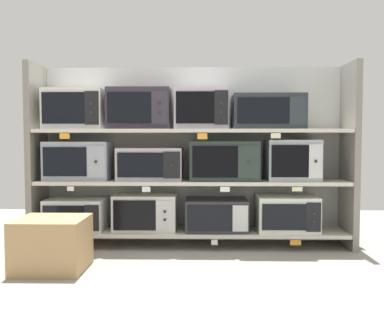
# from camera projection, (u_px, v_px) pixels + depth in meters

# --- Properties ---
(ground) EXTENTS (6.56, 6.00, 0.02)m
(ground) POSITION_uv_depth(u_px,v_px,m) (188.00, 283.00, 2.99)
(ground) COLOR gray
(back_panel) EXTENTS (2.76, 0.04, 1.53)m
(back_panel) POSITION_uv_depth(u_px,v_px,m) (193.00, 154.00, 4.17)
(back_panel) COLOR #B2B2AD
(back_panel) RESTS_ON ground
(upright_left) EXTENTS (0.05, 0.44, 1.53)m
(upright_left) POSITION_uv_depth(u_px,v_px,m) (37.00, 155.00, 3.97)
(upright_left) COLOR gray
(upright_left) RESTS_ON ground
(upright_right) EXTENTS (0.05, 0.44, 1.53)m
(upright_right) POSITION_uv_depth(u_px,v_px,m) (349.00, 156.00, 3.91)
(upright_right) COLOR gray
(upright_right) RESTS_ON ground
(shelf_0) EXTENTS (2.56, 0.44, 0.03)m
(shelf_0) POSITION_uv_depth(u_px,v_px,m) (192.00, 232.00, 3.98)
(shelf_0) COLOR beige
(shelf_0) RESTS_ON ground
(microwave_0) EXTENTS (0.48, 0.41, 0.26)m
(microwave_0) POSITION_uv_depth(u_px,v_px,m) (77.00, 214.00, 3.98)
(microwave_0) COLOR silver
(microwave_0) RESTS_ON shelf_0
(microwave_1) EXTENTS (0.52, 0.34, 0.30)m
(microwave_1) POSITION_uv_depth(u_px,v_px,m) (145.00, 212.00, 3.97)
(microwave_1) COLOR silver
(microwave_1) RESTS_ON shelf_0
(microwave_2) EXTENTS (0.52, 0.39, 0.26)m
(microwave_2) POSITION_uv_depth(u_px,v_px,m) (216.00, 215.00, 3.96)
(microwave_2) COLOR #2E2C32
(microwave_2) RESTS_ON shelf_0
(microwave_3) EXTENTS (0.50, 0.42, 0.29)m
(microwave_3) POSITION_uv_depth(u_px,v_px,m) (286.00, 213.00, 3.94)
(microwave_3) COLOR silver
(microwave_3) RESTS_ON shelf_0
(price_tag_0) EXTENTS (0.07, 0.00, 0.04)m
(price_tag_0) POSITION_uv_depth(u_px,v_px,m) (74.00, 242.00, 3.78)
(price_tag_0) COLOR beige
(price_tag_1) EXTENTS (0.05, 0.00, 0.04)m
(price_tag_1) POSITION_uv_depth(u_px,v_px,m) (215.00, 242.00, 3.75)
(price_tag_1) COLOR white
(price_tag_2) EXTENTS (0.09, 0.00, 0.04)m
(price_tag_2) POSITION_uv_depth(u_px,v_px,m) (295.00, 243.00, 3.74)
(price_tag_2) COLOR orange
(shelf_1) EXTENTS (2.56, 0.44, 0.03)m
(shelf_1) POSITION_uv_depth(u_px,v_px,m) (192.00, 182.00, 3.95)
(shelf_1) COLOR beige
(microwave_4) EXTENTS (0.53, 0.36, 0.32)m
(microwave_4) POSITION_uv_depth(u_px,v_px,m) (79.00, 161.00, 3.96)
(microwave_4) COLOR #98A0AE
(microwave_4) RESTS_ON shelf_1
(microwave_5) EXTENTS (0.54, 0.35, 0.27)m
(microwave_5) POSITION_uv_depth(u_px,v_px,m) (150.00, 164.00, 3.94)
(microwave_5) COLOR #BEB2BC
(microwave_5) RESTS_ON shelf_1
(microwave_6) EXTENTS (0.57, 0.41, 0.32)m
(microwave_6) POSITION_uv_depth(u_px,v_px,m) (224.00, 161.00, 3.93)
(microwave_6) COLOR #27342F
(microwave_6) RESTS_ON shelf_1
(microwave_7) EXTENTS (0.43, 0.41, 0.34)m
(microwave_7) POSITION_uv_depth(u_px,v_px,m) (292.00, 160.00, 3.92)
(microwave_7) COLOR #99A3A8
(microwave_7) RESTS_ON shelf_1
(price_tag_3) EXTENTS (0.05, 0.00, 0.04)m
(price_tag_3) POSITION_uv_depth(u_px,v_px,m) (71.00, 189.00, 3.75)
(price_tag_3) COLOR white
(price_tag_4) EXTENTS (0.07, 0.00, 0.04)m
(price_tag_4) POSITION_uv_depth(u_px,v_px,m) (146.00, 189.00, 3.74)
(price_tag_4) COLOR white
(price_tag_5) EXTENTS (0.08, 0.00, 0.04)m
(price_tag_5) POSITION_uv_depth(u_px,v_px,m) (225.00, 189.00, 3.72)
(price_tag_5) COLOR white
(price_tag_6) EXTENTS (0.08, 0.00, 0.03)m
(price_tag_6) POSITION_uv_depth(u_px,v_px,m) (297.00, 189.00, 3.71)
(price_tag_6) COLOR beige
(shelf_2) EXTENTS (2.56, 0.44, 0.03)m
(shelf_2) POSITION_uv_depth(u_px,v_px,m) (192.00, 131.00, 3.92)
(shelf_2) COLOR beige
(microwave_8) EXTENTS (0.49, 0.36, 0.33)m
(microwave_8) POSITION_uv_depth(u_px,v_px,m) (75.00, 109.00, 3.93)
(microwave_8) COLOR silver
(microwave_8) RESTS_ON shelf_2
(microwave_9) EXTENTS (0.51, 0.34, 0.34)m
(microwave_9) POSITION_uv_depth(u_px,v_px,m) (140.00, 109.00, 3.92)
(microwave_9) COLOR #332C38
(microwave_9) RESTS_ON shelf_2
(microwave_10) EXTENTS (0.44, 0.35, 0.34)m
(microwave_10) POSITION_uv_depth(u_px,v_px,m) (202.00, 109.00, 3.91)
(microwave_10) COLOR #BCB3C1
(microwave_10) RESTS_ON shelf_2
(microwave_11) EXTENTS (0.58, 0.42, 0.28)m
(microwave_11) POSITION_uv_depth(u_px,v_px,m) (268.00, 112.00, 3.90)
(microwave_11) COLOR #293034
(microwave_11) RESTS_ON shelf_2
(price_tag_7) EXTENTS (0.08, 0.00, 0.05)m
(price_tag_7) POSITION_uv_depth(u_px,v_px,m) (65.00, 136.00, 3.73)
(price_tag_7) COLOR orange
(price_tag_8) EXTENTS (0.08, 0.00, 0.05)m
(price_tag_8) POSITION_uv_depth(u_px,v_px,m) (202.00, 136.00, 3.70)
(price_tag_8) COLOR orange
(price_tag_9) EXTENTS (0.08, 0.00, 0.04)m
(price_tag_9) POSITION_uv_depth(u_px,v_px,m) (276.00, 136.00, 3.69)
(price_tag_9) COLOR beige
(shipping_carton) EXTENTS (0.46, 0.46, 0.36)m
(shipping_carton) POSITION_uv_depth(u_px,v_px,m) (52.00, 244.00, 3.24)
(shipping_carton) COLOR tan
(shipping_carton) RESTS_ON ground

